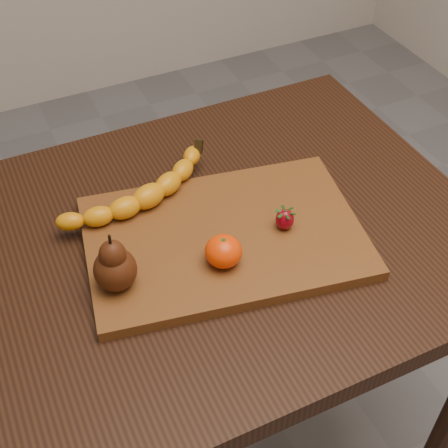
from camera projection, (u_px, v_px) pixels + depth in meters
name	position (u px, v px, depth m)	size (l,w,h in m)	color
table	(189.00, 278.00, 1.11)	(1.00, 0.70, 0.76)	black
cutting_board	(224.00, 237.00, 1.03)	(0.45, 0.30, 0.02)	brown
banana	(149.00, 196.00, 1.06)	(0.26, 0.07, 0.04)	orange
pear	(114.00, 261.00, 0.91)	(0.07, 0.07, 0.10)	#461E0B
mandarin	(223.00, 251.00, 0.96)	(0.06, 0.06, 0.05)	#FD3B02
strawberry	(285.00, 219.00, 1.02)	(0.03, 0.03, 0.04)	maroon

